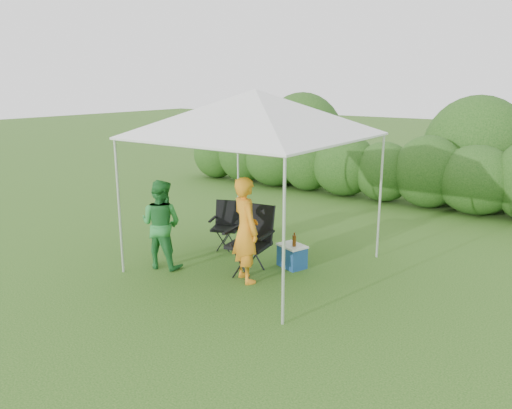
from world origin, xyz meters
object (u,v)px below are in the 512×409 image
Objects in this scene: cooler at (292,256)px; canopy at (255,113)px; chair_left at (227,222)px; chair_right at (252,235)px; man at (246,230)px; woman at (161,224)px.

canopy is at bearing -136.48° from cooler.
cooler is at bearing 23.72° from canopy.
canopy reaches higher than chair_left.
man reaches higher than chair_right.
chair_right is 1.27× the size of chair_left.
cooler is (0.41, 0.55, -0.42)m from chair_right.
canopy is 2.30m from woman.
chair_left is 1.43m from woman.
chair_left reaches higher than cooler.
canopy reaches higher than woman.
man is 1.11m from cooler.
chair_right is 0.80m from cooler.
man is 3.00× the size of cooler.
man is (0.29, -0.64, -1.66)m from canopy.
canopy is at bearing 106.81° from chair_right.
canopy is 2.89× the size of chair_right.
man is at bearing -77.04° from chair_right.
canopy is 2.15× the size of woman.
chair_left is 1.59× the size of cooler.
chair_right is at bearing -167.36° from woman.
canopy reaches higher than chair_right.
man is at bearing -64.50° from chair_left.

